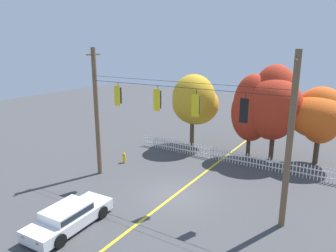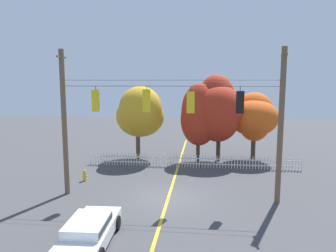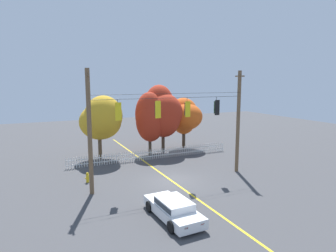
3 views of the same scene
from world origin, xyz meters
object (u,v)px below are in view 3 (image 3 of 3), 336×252
object	(u,v)px
autumn_maple_far_west	(184,116)
traffic_signal_eastbound_side	(118,111)
autumn_maple_mid	(150,117)
autumn_oak_far_east	(162,112)
traffic_signal_northbound_secondary	(187,109)
parked_car	(173,208)
traffic_signal_northbound_primary	(216,107)
traffic_signal_westbound_side	(157,109)
autumn_maple_near_fence	(102,119)
fire_hydrant	(88,177)

from	to	relation	value
autumn_maple_far_west	traffic_signal_eastbound_side	bearing A→B (deg)	-136.38
autumn_maple_mid	autumn_oak_far_east	world-z (taller)	autumn_oak_far_east
traffic_signal_eastbound_side	traffic_signal_northbound_secondary	size ratio (longest dim) A/B	0.98
autumn_maple_mid	parked_car	xyz separation A→B (m)	(-4.22, -14.39, -3.29)
traffic_signal_northbound_secondary	traffic_signal_eastbound_side	bearing A→B (deg)	-180.00
traffic_signal_northbound_secondary	parked_car	xyz separation A→B (m)	(-3.87, -5.68, -4.93)
traffic_signal_northbound_primary	parked_car	bearing A→B (deg)	-138.92
traffic_signal_northbound_secondary	autumn_maple_far_west	xyz separation A→B (m)	(4.93, 9.81, -1.83)
traffic_signal_eastbound_side	autumn_oak_far_east	world-z (taller)	autumn_oak_far_east
autumn_maple_mid	autumn_oak_far_east	xyz separation A→B (m)	(1.50, 0.24, 0.50)
traffic_signal_westbound_side	autumn_maple_far_west	distance (m)	12.42
traffic_signal_westbound_side	autumn_maple_far_west	xyz separation A→B (m)	(7.37, 9.81, -1.91)
autumn_maple_far_west	traffic_signal_northbound_secondary	bearing A→B (deg)	-116.66
traffic_signal_westbound_side	autumn_oak_far_east	world-z (taller)	autumn_oak_far_east
traffic_signal_northbound_primary	autumn_maple_near_fence	size ratio (longest dim) A/B	0.23
autumn_maple_mid	autumn_maple_far_west	size ratio (longest dim) A/B	1.13
autumn_maple_near_fence	parked_car	xyz separation A→B (m)	(0.74, -14.44, -3.39)
traffic_signal_northbound_secondary	fire_hydrant	world-z (taller)	traffic_signal_northbound_secondary
autumn_maple_far_west	parked_car	distance (m)	18.08
autumn_oak_far_east	fire_hydrant	size ratio (longest dim) A/B	9.26
autumn_maple_mid	fire_hydrant	xyz separation A→B (m)	(-7.55, -6.25, -3.51)
parked_car	fire_hydrant	bearing A→B (deg)	112.27
traffic_signal_westbound_side	traffic_signal_northbound_primary	distance (m)	5.09
traffic_signal_northbound_primary	autumn_oak_far_east	world-z (taller)	autumn_oak_far_east
traffic_signal_westbound_side	traffic_signal_northbound_primary	size ratio (longest dim) A/B	0.98
autumn_maple_far_west	parked_car	bearing A→B (deg)	-119.58
fire_hydrant	parked_car	bearing A→B (deg)	-67.73
traffic_signal_northbound_secondary	traffic_signal_northbound_primary	xyz separation A→B (m)	(2.65, -0.00, 0.03)
autumn_maple_mid	traffic_signal_northbound_secondary	bearing A→B (deg)	-92.31
traffic_signal_northbound_primary	autumn_oak_far_east	bearing A→B (deg)	95.08
traffic_signal_westbound_side	fire_hydrant	xyz separation A→B (m)	(-4.76, 2.46, -5.22)
traffic_signal_northbound_primary	fire_hydrant	bearing A→B (deg)	165.99
parked_car	autumn_maple_far_west	bearing A→B (deg)	60.42
traffic_signal_northbound_secondary	traffic_signal_northbound_primary	bearing A→B (deg)	-0.00
autumn_oak_far_east	fire_hydrant	xyz separation A→B (m)	(-9.05, -6.49, -4.01)
autumn_maple_near_fence	autumn_maple_mid	xyz separation A→B (m)	(4.96, -0.05, -0.10)
traffic_signal_westbound_side	autumn_maple_far_west	bearing A→B (deg)	53.10
traffic_signal_northbound_secondary	autumn_maple_mid	world-z (taller)	autumn_maple_mid
traffic_signal_westbound_side	traffic_signal_northbound_secondary	size ratio (longest dim) A/B	0.97
autumn_maple_far_west	parked_car	size ratio (longest dim) A/B	1.26
traffic_signal_northbound_secondary	autumn_maple_near_fence	xyz separation A→B (m)	(-4.61, 8.75, -1.53)
autumn_maple_near_fence	fire_hydrant	xyz separation A→B (m)	(-2.59, -6.30, -3.61)
autumn_maple_near_fence	parked_car	bearing A→B (deg)	-87.05
traffic_signal_eastbound_side	autumn_maple_far_west	bearing A→B (deg)	43.62
traffic_signal_westbound_side	autumn_oak_far_east	distance (m)	10.00
traffic_signal_westbound_side	autumn_maple_far_west	size ratio (longest dim) A/B	0.25
traffic_signal_eastbound_side	fire_hydrant	distance (m)	6.04
autumn_oak_far_east	autumn_maple_mid	bearing A→B (deg)	-171.03
autumn_oak_far_east	parked_car	bearing A→B (deg)	-111.37
autumn_oak_far_east	parked_car	xyz separation A→B (m)	(-5.72, -14.62, -3.79)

